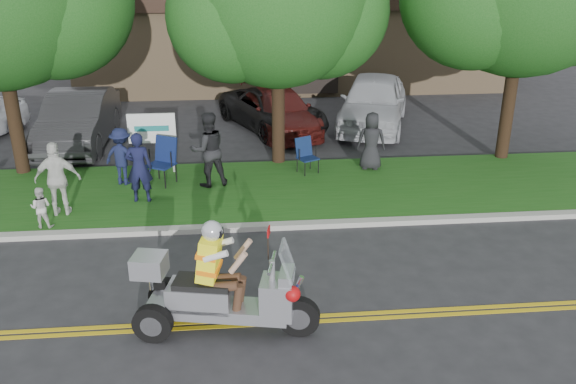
{
  "coord_description": "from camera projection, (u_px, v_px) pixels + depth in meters",
  "views": [
    {
      "loc": [
        -0.73,
        -9.15,
        5.99
      ],
      "look_at": [
        0.3,
        2.0,
        1.31
      ],
      "focal_mm": 38.0,
      "sensor_mm": 36.0,
      "label": 1
    }
  ],
  "objects": [
    {
      "name": "business_sign",
      "position": [
        152.0,
        132.0,
        16.11
      ],
      "size": [
        1.25,
        0.06,
        1.75
      ],
      "color": "silver",
      "rests_on": "ground"
    },
    {
      "name": "ground",
      "position": [
        282.0,
        304.0,
        10.77
      ],
      "size": [
        120.0,
        120.0,
        0.0
      ],
      "primitive_type": "plane",
      "color": "#28282B",
      "rests_on": "ground"
    },
    {
      "name": "spectator_chair_a",
      "position": [
        122.0,
        156.0,
        15.52
      ],
      "size": [
        1.1,
        0.87,
        1.49
      ],
      "primitive_type": "imported",
      "rotation": [
        0.0,
        0.0,
        2.77
      ],
      "color": "#161C3F",
      "rests_on": "grass_verge"
    },
    {
      "name": "centerline_near",
      "position": [
        285.0,
        323.0,
        10.24
      ],
      "size": [
        60.0,
        0.1,
        0.01
      ],
      "primitive_type": "cube",
      "color": "gold",
      "rests_on": "ground"
    },
    {
      "name": "child_right",
      "position": [
        41.0,
        207.0,
        13.26
      ],
      "size": [
        0.48,
        0.39,
        0.93
      ],
      "primitive_type": "imported",
      "rotation": [
        0.0,
        0.0,
        3.06
      ],
      "color": "silver",
      "rests_on": "grass_verge"
    },
    {
      "name": "parked_car_left",
      "position": [
        78.0,
        120.0,
        18.73
      ],
      "size": [
        1.76,
        5.01,
        1.65
      ],
      "primitive_type": "imported",
      "rotation": [
        0.0,
        0.0,
        -0.0
      ],
      "color": "#2C2B2E",
      "rests_on": "ground"
    },
    {
      "name": "spectator_adult_mid",
      "position": [
        208.0,
        149.0,
        15.35
      ],
      "size": [
        1.11,
        0.97,
        1.92
      ],
      "primitive_type": "imported",
      "rotation": [
        0.0,
        0.0,
        3.44
      ],
      "color": "black",
      "rests_on": "grass_verge"
    },
    {
      "name": "lawn_chair_a",
      "position": [
        164.0,
        157.0,
        15.66
      ],
      "size": [
        0.86,
        0.87,
        1.19
      ],
      "rotation": [
        0.0,
        0.0,
        -0.51
      ],
      "color": "black",
      "rests_on": "grass_verge"
    },
    {
      "name": "spectator_adult_right",
      "position": [
        58.0,
        179.0,
        13.73
      ],
      "size": [
        1.03,
        0.48,
        1.73
      ],
      "primitive_type": "imported",
      "rotation": [
        0.0,
        0.0,
        3.2
      ],
      "color": "silver",
      "rests_on": "grass_verge"
    },
    {
      "name": "spectator_chair_b",
      "position": [
        371.0,
        141.0,
        16.53
      ],
      "size": [
        0.86,
        0.65,
        1.58
      ],
      "primitive_type": "imported",
      "rotation": [
        0.0,
        0.0,
        2.94
      ],
      "color": "black",
      "rests_on": "grass_verge"
    },
    {
      "name": "spectator_adult_left",
      "position": [
        139.0,
        167.0,
        14.44
      ],
      "size": [
        0.64,
        0.43,
        1.72
      ],
      "primitive_type": "imported",
      "rotation": [
        0.0,
        0.0,
        3.11
      ],
      "color": "#131536",
      "rests_on": "grass_verge"
    },
    {
      "name": "centerline_far",
      "position": [
        284.0,
        318.0,
        10.39
      ],
      "size": [
        60.0,
        0.1,
        0.01
      ],
      "primitive_type": "cube",
      "color": "gold",
      "rests_on": "ground"
    },
    {
      "name": "parked_car_far_right",
      "position": [
        373.0,
        101.0,
        20.62
      ],
      "size": [
        3.58,
        5.57,
        1.77
      ],
      "primitive_type": "imported",
      "rotation": [
        0.0,
        0.0,
        -0.31
      ],
      "color": "silver",
      "rests_on": "ground"
    },
    {
      "name": "grass_verge",
      "position": [
        265.0,
        190.0,
        15.53
      ],
      "size": [
        60.0,
        4.0,
        0.1
      ],
      "primitive_type": "cube",
      "color": "#1C5316",
      "rests_on": "ground"
    },
    {
      "name": "parked_car_mid",
      "position": [
        273.0,
        110.0,
        20.47
      ],
      "size": [
        3.92,
        5.16,
        1.3
      ],
      "primitive_type": "imported",
      "rotation": [
        0.0,
        0.0,
        0.43
      ],
      "color": "black",
      "rests_on": "ground"
    },
    {
      "name": "tree_mid",
      "position": [
        279.0,
        3.0,
        15.76
      ],
      "size": [
        5.88,
        4.8,
        7.05
      ],
      "color": "#332114",
      "rests_on": "ground"
    },
    {
      "name": "commercial_building",
      "position": [
        291.0,
        33.0,
        27.61
      ],
      "size": [
        18.0,
        8.2,
        4.0
      ],
      "color": "#9E7F5B",
      "rests_on": "ground"
    },
    {
      "name": "trike_scooter",
      "position": [
        218.0,
        293.0,
        9.82
      ],
      "size": [
        3.02,
        1.28,
        1.98
      ],
      "rotation": [
        0.0,
        0.0,
        -0.2
      ],
      "color": "black",
      "rests_on": "ground"
    },
    {
      "name": "parked_car_right",
      "position": [
        280.0,
        111.0,
        20.3
      ],
      "size": [
        2.83,
        4.9,
        1.34
      ],
      "primitive_type": "imported",
      "rotation": [
        0.0,
        0.0,
        0.22
      ],
      "color": "#4D1512",
      "rests_on": "ground"
    },
    {
      "name": "curb",
      "position": [
        271.0,
        226.0,
        13.55
      ],
      "size": [
        60.0,
        0.25,
        0.12
      ],
      "primitive_type": "cube",
      "color": "#A8A89E",
      "rests_on": "ground"
    },
    {
      "name": "lawn_chair_b",
      "position": [
        306.0,
        153.0,
        16.43
      ],
      "size": [
        0.67,
        0.68,
        0.94
      ],
      "rotation": [
        0.0,
        0.0,
        0.45
      ],
      "color": "black",
      "rests_on": "grass_verge"
    }
  ]
}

